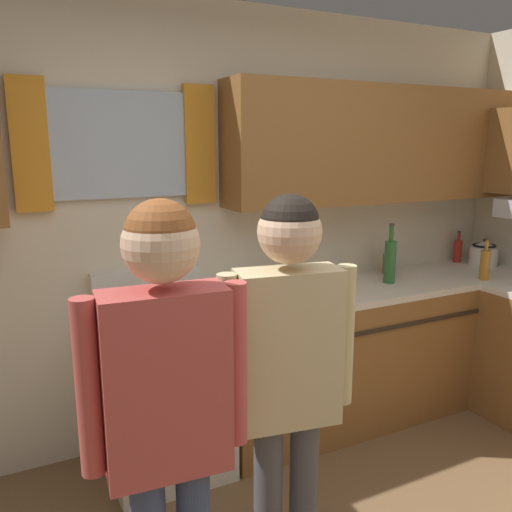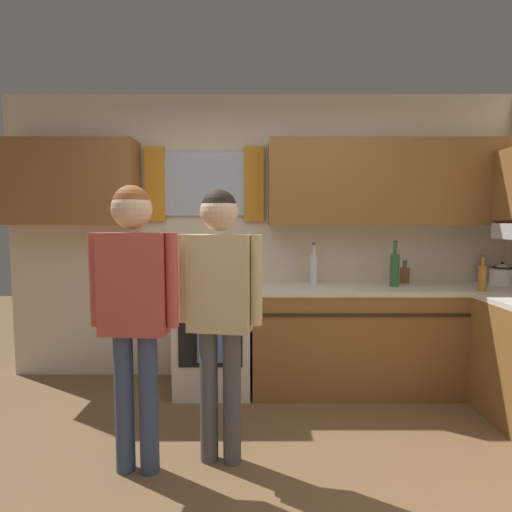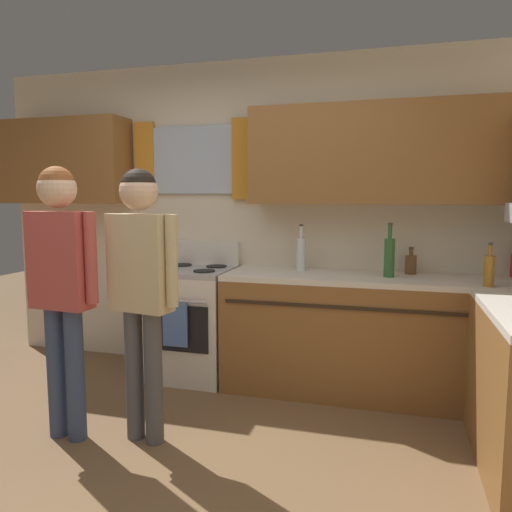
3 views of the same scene
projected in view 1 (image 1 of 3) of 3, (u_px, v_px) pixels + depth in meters
name	position (u px, v px, depth m)	size (l,w,h in m)	color
back_wall_unit	(215.00, 195.00, 3.10)	(4.60, 0.42, 2.60)	beige
kitchen_counter_run	(442.00, 355.00, 3.41)	(2.34, 1.77, 0.90)	brown
stove_oven	(164.00, 390.00, 2.89)	(0.63, 0.67, 1.10)	silver
bottle_squat_brown	(389.00, 263.00, 3.68)	(0.08, 0.08, 0.21)	brown
bottle_tall_clear	(290.00, 268.00, 3.25)	(0.07, 0.07, 0.37)	silver
bottle_wine_green	(390.00, 260.00, 3.42)	(0.08, 0.08, 0.39)	#2D6633
bottle_sauce_red	(458.00, 250.00, 4.03)	(0.06, 0.06, 0.25)	red
bottle_oil_amber	(485.00, 264.00, 3.51)	(0.06, 0.06, 0.29)	#B27223
stovetop_kettle	(484.00, 253.00, 3.92)	(0.27, 0.20, 0.21)	silver
adult_left	(167.00, 402.00, 1.57)	(0.51, 0.22, 1.66)	#38476B
adult_in_plaid	(288.00, 364.00, 1.86)	(0.50, 0.22, 1.64)	#4C4C51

